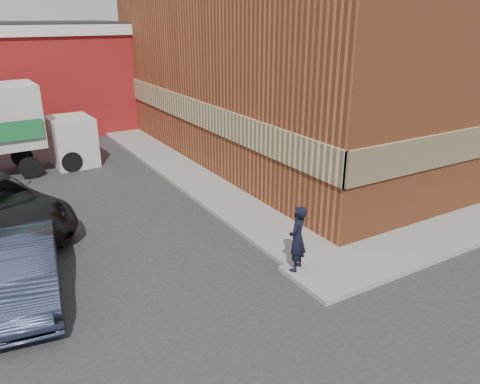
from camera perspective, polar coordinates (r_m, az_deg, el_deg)
ground at (r=12.10m, az=6.63°, el=-8.87°), size 90.00×90.00×0.00m
brick_building at (r=22.91m, az=10.77°, el=17.30°), size 14.25×18.25×9.36m
sidewalk_west at (r=19.59m, az=-7.94°, el=3.10°), size 1.80×18.00×0.12m
man at (r=11.32m, az=7.00°, el=-5.66°), size 0.72×0.66×1.66m
sedan at (r=11.51m, az=-24.96°, el=-8.63°), size 2.03×4.33×1.37m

